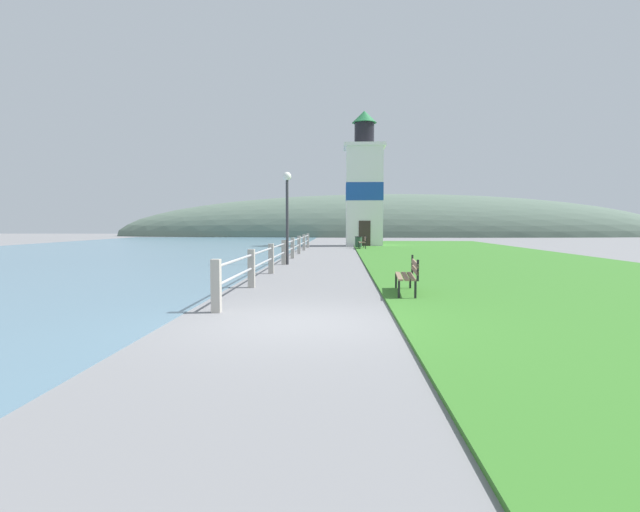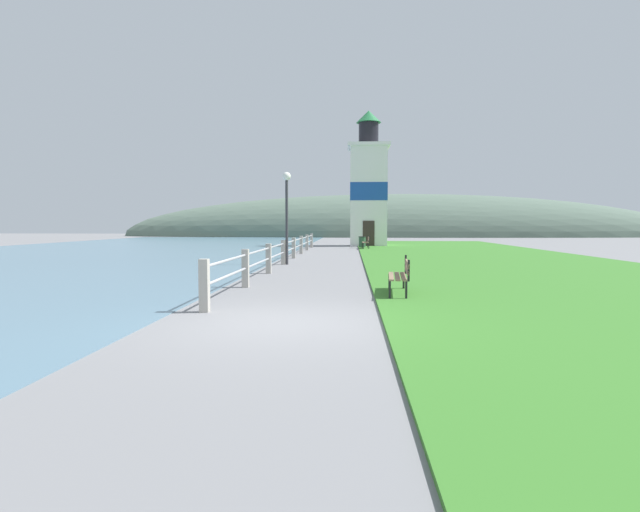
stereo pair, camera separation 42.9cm
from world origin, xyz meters
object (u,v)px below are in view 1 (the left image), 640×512
(lighthouse, at_px, (364,189))
(lamp_post, at_px, (287,201))
(park_bench_near, at_px, (409,273))
(park_bench_midway, at_px, (363,241))
(trash_bin, at_px, (358,242))

(lighthouse, bearing_deg, lamp_post, -102.37)
(park_bench_near, relative_size, lamp_post, 0.47)
(park_bench_near, xyz_separation_m, park_bench_midway, (-0.12, 22.58, -0.00))
(lighthouse, bearing_deg, park_bench_near, -90.32)
(park_bench_near, distance_m, lamp_post, 10.16)
(park_bench_midway, bearing_deg, trash_bin, -82.07)
(lighthouse, distance_m, trash_bin, 5.51)
(lighthouse, height_order, trash_bin, lighthouse)
(park_bench_near, relative_size, park_bench_midway, 1.02)
(park_bench_near, xyz_separation_m, lighthouse, (0.15, 27.90, 4.04))
(park_bench_near, bearing_deg, trash_bin, -84.97)
(park_bench_near, xyz_separation_m, trash_bin, (-0.39, 24.31, -0.12))
(lighthouse, distance_m, lamp_post, 19.34)
(trash_bin, height_order, lamp_post, lamp_post)
(park_bench_midway, relative_size, trash_bin, 2.17)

